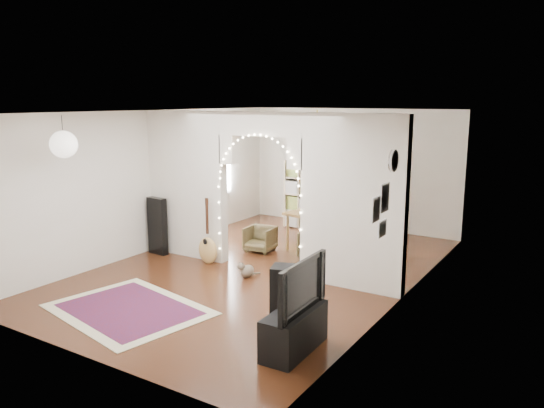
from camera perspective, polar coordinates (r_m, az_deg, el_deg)
The scene contains 25 objects.
floor at distance 9.27m, azimuth -1.07°, elevation -7.02°, with size 7.50×7.50×0.00m, color black.
ceiling at distance 8.81m, azimuth -1.13°, elevation 9.91°, with size 5.00×7.50×0.02m, color white.
wall_back at distance 12.22m, azimuth 8.55°, elevation 3.79°, with size 5.00×0.02×2.70m, color silver.
wall_front at distance 6.22m, azimuth -20.34°, elevation -3.94°, with size 5.00×0.02×2.70m, color silver.
wall_left at distance 10.50m, azimuth -12.63°, elevation 2.44°, with size 0.02×7.50×2.70m, color silver.
wall_right at distance 7.88m, azimuth 14.32°, elevation -0.48°, with size 0.02×7.50×2.70m, color silver.
divider_wall at distance 8.93m, azimuth -1.10°, elevation 1.70°, with size 5.00×0.20×2.70m.
fairy_lights at distance 8.80m, azimuth -1.57°, elevation 2.38°, with size 1.64×0.04×1.60m, color #FFEABF, non-canonical shape.
window at distance 11.80m, azimuth -6.42°, elevation 4.32°, with size 0.04×1.20×1.40m, color white.
wall_clock at distance 7.21m, azimuth 12.99°, elevation 4.56°, with size 0.31×0.31×0.03m, color white.
picture_frames at distance 6.93m, azimuth 11.68°, elevation -0.67°, with size 0.02×0.50×0.70m, color white, non-canonical shape.
paper_lantern at distance 8.38m, azimuth -21.50°, elevation 5.99°, with size 0.40×0.40×0.40m, color white.
ceiling_fan at distance 10.55m, azimuth 4.87°, elevation 8.45°, with size 1.10×1.10×0.30m, color gold, non-canonical shape.
area_rug at distance 7.83m, azimuth -15.16°, elevation -10.88°, with size 2.14×1.61×0.02m, color maroon.
guitar_case at distance 10.27m, azimuth -12.22°, elevation -2.33°, with size 0.41×0.14×1.09m, color black.
acoustic_guitar at distance 9.51m, azimuth -6.94°, elevation -3.85°, with size 0.43×0.25×1.02m.
tabby_cat at distance 8.84m, azimuth -2.76°, elevation -7.15°, with size 0.28×0.43×0.29m.
floor_speaker at distance 6.63m, azimuth 1.52°, elevation -10.47°, with size 0.43×0.40×0.90m.
media_console at distance 6.35m, azimuth 2.41°, elevation -13.45°, with size 0.40×1.00×0.50m, color black.
tv at distance 6.14m, azimuth 2.46°, elevation -8.70°, with size 1.07×0.14×0.62m, color black.
bookcase at distance 11.89m, azimuth 4.85°, elevation 0.89°, with size 1.52×0.39×1.56m, color beige.
dining_table at distance 10.15m, azimuth 5.10°, elevation -1.46°, with size 1.33×1.01×0.76m.
flower_vase at distance 10.12m, azimuth 5.12°, elevation -0.53°, with size 0.18×0.18×0.19m, color silver.
dining_chair_left at distance 9.76m, azimuth 4.99°, elevation -4.50°, with size 0.57×0.58×0.53m, color #4E4327.
dining_chair_right at distance 10.27m, azimuth -1.29°, elevation -3.79°, with size 0.52×0.54×0.49m, color #4E4327.
Camera 1 is at (4.80, -7.38, 2.90)m, focal length 35.00 mm.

